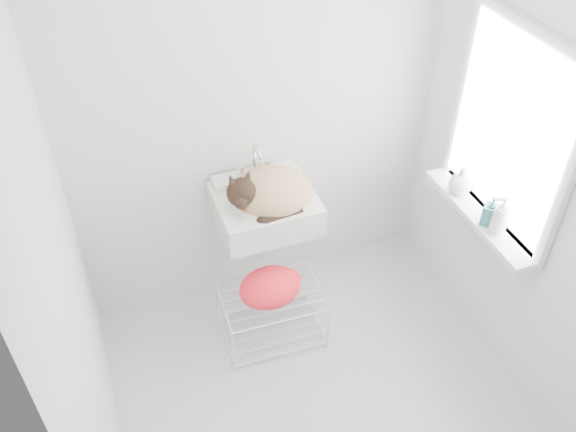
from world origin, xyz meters
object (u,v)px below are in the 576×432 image
object	(u,v)px
bottle_c	(458,192)
cat	(268,192)
wire_rack	(272,317)
bottle_b	(488,223)
bottle_a	(496,232)
sink	(265,196)

from	to	relation	value
bottle_c	cat	bearing A→B (deg)	162.54
wire_rack	bottle_b	xyz separation A→B (m)	(1.11, -0.35, 0.70)
bottle_a	cat	bearing A→B (deg)	146.39
bottle_a	bottle_c	xyz separation A→B (m)	(0.00, 0.36, 0.00)
sink	bottle_b	xyz separation A→B (m)	(1.05, -0.63, 0.00)
sink	bottle_c	size ratio (longest dim) A/B	3.28
cat	bottle_b	world-z (taller)	cat
cat	wire_rack	xyz separation A→B (m)	(-0.08, -0.26, -0.74)
sink	bottle_a	bearing A→B (deg)	-34.01
sink	bottle_a	world-z (taller)	sink
wire_rack	bottle_a	world-z (taller)	bottle_a
sink	cat	size ratio (longest dim) A/B	1.08
bottle_b	bottle_a	bearing A→B (deg)	-90.00
sink	wire_rack	world-z (taller)	sink
bottle_a	bottle_c	distance (m)	0.36
sink	bottle_b	size ratio (longest dim) A/B	3.22
cat	bottle_b	bearing A→B (deg)	-21.10
wire_rack	bottle_b	world-z (taller)	bottle_b
bottle_b	cat	bearing A→B (deg)	149.34
cat	bottle_a	xyz separation A→B (m)	(1.04, -0.69, -0.04)
sink	bottle_a	distance (m)	1.26
cat	bottle_a	world-z (taller)	cat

